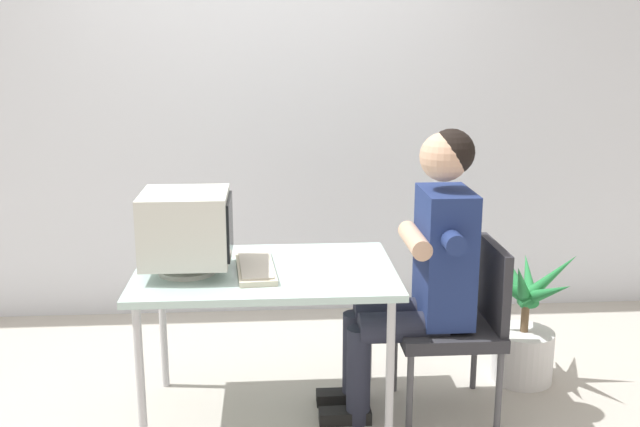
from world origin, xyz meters
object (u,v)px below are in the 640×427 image
office_chair (460,318)px  person_seated (425,263)px  keyboard (255,266)px  desk (266,281)px  potted_plant (524,330)px  crt_monitor (186,228)px

office_chair → person_seated: size_ratio=0.61×
person_seated → keyboard: bearing=-179.2°
desk → potted_plant: 1.39m
crt_monitor → person_seated: 1.07m
keyboard → office_chair: bearing=0.7°
keyboard → person_seated: person_seated is taller
desk → crt_monitor: size_ratio=3.03×
keyboard → potted_plant: bearing=12.2°
office_chair → crt_monitor: bearing=-178.5°
crt_monitor → keyboard: 0.35m
crt_monitor → potted_plant: bearing=10.8°
person_seated → office_chair: bearing=-0.0°
office_chair → potted_plant: size_ratio=1.14×
person_seated → potted_plant: size_ratio=1.88×
desk → crt_monitor: (-0.34, -0.03, 0.26)m
desk → potted_plant: size_ratio=1.62×
desk → crt_monitor: crt_monitor is taller
office_chair → desk: bearing=179.9°
person_seated → potted_plant: 0.80m
keyboard → office_chair: size_ratio=0.60×
crt_monitor → office_chair: size_ratio=0.47×
keyboard → person_seated: bearing=0.8°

